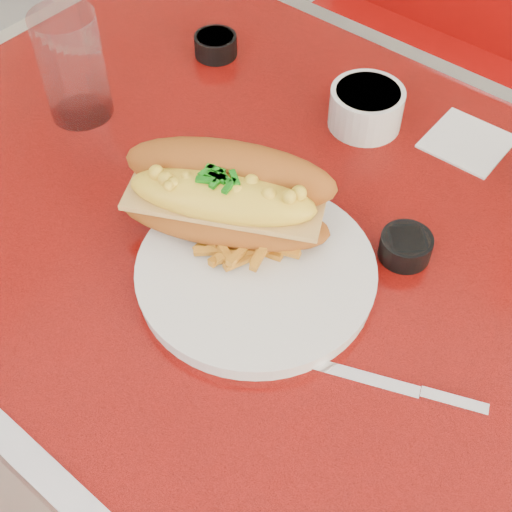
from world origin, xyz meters
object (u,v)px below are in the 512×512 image
Objects in this scene: mac_hoagie at (226,195)px; sauce_cup_right at (406,246)px; fork at (244,218)px; gravy_ramekin at (366,107)px; booth_bench_far at (500,167)px; water_tumbler at (72,66)px; sauce_cup_left at (216,44)px; dinner_plate at (256,272)px; diner_table at (288,302)px; knife at (412,390)px.

mac_hoagie is 0.22m from sauce_cup_right.
sauce_cup_right reaches higher than fork.
gravy_ramekin is (0.01, 0.28, -0.04)m from mac_hoagie.
water_tumbler reaches higher than booth_bench_far.
mac_hoagie is 0.38m from sauce_cup_left.
sauce_cup_right is at bearing 51.17° from dinner_plate.
water_tumbler is at bearing -144.00° from gravy_ramekin.
diner_table is at bearing 3.16° from water_tumbler.
diner_table is 8.33× the size of fork.
gravy_ramekin is 1.70× the size of sauce_cup_right.
fork is at bearing 34.75° from mac_hoagie.
fork is at bearing 145.69° from knife.
water_tumbler is at bearing -172.46° from sauce_cup_right.
sauce_cup_left is at bearing 76.93° from water_tumbler.
booth_bench_far is 3.50× the size of dinner_plate.
mac_hoagie reaches higher than gravy_ramekin.
diner_table is 0.29m from gravy_ramekin.
diner_table is at bearing -90.00° from booth_bench_far.
sauce_cup_right is 0.50m from water_tumbler.
booth_bench_far is 14.14× the size of sauce_cup_left.
mac_hoagie reaches higher than sauce_cup_right.
knife is at bearing -35.26° from mac_hoagie.
gravy_ramekin is at bearing 1.83° from sauce_cup_left.
diner_table is at bearing -33.47° from sauce_cup_left.
sauce_cup_right is (0.11, 0.14, 0.01)m from dinner_plate.
water_tumbler is at bearing 169.15° from dinner_plate.
knife is at bearing -8.04° from water_tumbler.
dinner_plate is at bearing 155.14° from knife.
sauce_cup_right is (0.13, -0.77, 0.50)m from booth_bench_far.
sauce_cup_right is at bearing -80.29° from booth_bench_far.
water_tumbler is (-0.36, -0.83, 0.56)m from booth_bench_far.
knife is at bearing -55.22° from sauce_cup_right.
gravy_ramekin is 0.88× the size of water_tumbler.
mac_hoagie is 0.28m from gravy_ramekin.
sauce_cup_left is (-0.31, -0.61, 0.50)m from booth_bench_far.
sauce_cup_right is (0.17, -0.17, -0.01)m from gravy_ramekin.
booth_bench_far is 8.98× the size of gravy_ramekin.
fork is at bearing -133.17° from diner_table.
mac_hoagie reaches higher than knife.
gravy_ramekin reaches higher than dinner_plate.
booth_bench_far is at bearing 90.00° from diner_table.
dinner_plate is (0.02, -0.90, 0.49)m from booth_bench_far.
knife is (0.22, -0.01, -0.01)m from dinner_plate.
booth_bench_far is 1.03m from mac_hoagie.
gravy_ramekin reaches higher than fork.
mac_hoagie is 1.57× the size of knife.
diner_table is 0.23m from sauce_cup_right.
fork is 1.88× the size of sauce_cup_right.
gravy_ramekin is 0.40m from water_tumbler.
sauce_cup_left is at bearing 160.10° from sauce_cup_right.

